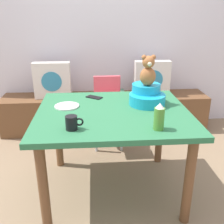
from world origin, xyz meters
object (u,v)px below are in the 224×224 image
Objects in this scene: pillow_floral_left at (52,80)px; dining_table at (113,123)px; highchair at (108,102)px; infant_seat_teal at (147,96)px; teddy_bear at (148,71)px; book_stack at (116,93)px; coffee_mug at (72,123)px; dinner_plate_near at (67,106)px; pillow_floral_right at (152,78)px; cell_phone at (94,97)px; ketchup_bottle at (159,117)px.

pillow_floral_left is 1.40m from dining_table.
dining_table is 0.83m from highchair.
pillow_floral_left and infant_seat_teal have the same top height.
teddy_bear is (0.29, -0.68, 0.50)m from highchair.
coffee_mug is (-0.44, -1.58, 0.29)m from book_stack.
pillow_floral_left is 1.60m from coffee_mug.
infant_seat_teal is at bearing 2.34° from dinner_plate_near.
infant_seat_teal is 0.75m from coffee_mug.
pillow_floral_right is 0.48m from book_stack.
dining_table is at bearing -121.50° from cell_phone.
coffee_mug is 0.60× the size of dinner_plate_near.
book_stack is 0.25× the size of highchair.
coffee_mug is at bearing -141.79° from teddy_bear.
infant_seat_teal reaches higher than cell_phone.
teddy_bear is (0.30, 0.14, 0.38)m from dining_table.
dinner_plate_near is (0.28, -1.12, 0.07)m from pillow_floral_left.
pillow_floral_right is 0.37× the size of dining_table.
infant_seat_teal is 0.21m from teddy_bear.
infant_seat_teal is at bearing -49.33° from pillow_floral_left.
cell_phone is (-0.15, -0.48, 0.22)m from highchair.
pillow_floral_left is at bearing 130.65° from teddy_bear.
pillow_floral_left is at bearing 180.00° from pillow_floral_right.
infant_seat_teal is 2.75× the size of coffee_mug.
infant_seat_teal reaches higher than dinner_plate_near.
pillow_floral_right reaches higher than highchair.
book_stack is 1.00× the size of dinner_plate_near.
ketchup_bottle is (-0.02, -0.51, 0.02)m from infant_seat_teal.
dinner_plate_near is (-0.38, -0.71, 0.22)m from highchair.
ketchup_bottle is (-0.31, -1.60, 0.15)m from pillow_floral_right.
pillow_floral_left is 1.23m from pillow_floral_right.
book_stack is at bearing 177.32° from pillow_floral_right.
teddy_bear reaches higher than book_stack.
ketchup_bottle is (0.13, -1.62, 0.33)m from book_stack.
dinner_plate_near is 0.32m from cell_phone.
pillow_floral_right is 3.06× the size of cell_phone.
coffee_mug is at bearing 175.90° from ketchup_bottle.
cell_phone is (-0.14, 0.34, 0.11)m from dining_table.
teddy_bear is 2.08× the size of coffee_mug.
pillow_floral_right and infant_seat_teal have the same top height.
dinner_plate_near is (-0.96, -1.12, 0.07)m from pillow_floral_right.
pillow_floral_left is 1.45m from infant_seat_teal.
dinner_plate_near is at bearing 99.47° from coffee_mug.
teddy_bear is at bearing -78.48° from cell_phone.
pillow_floral_left is 3.67× the size of coffee_mug.
dinner_plate_near is at bearing 162.41° from dining_table.
infant_seat_teal reaches higher than coffee_mug.
pillow_floral_left reaches higher than highchair.
ketchup_bottle reaches higher than cell_phone.
pillow_floral_right is at bearing 0.00° from pillow_floral_left.
ketchup_bottle reaches higher than book_stack.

